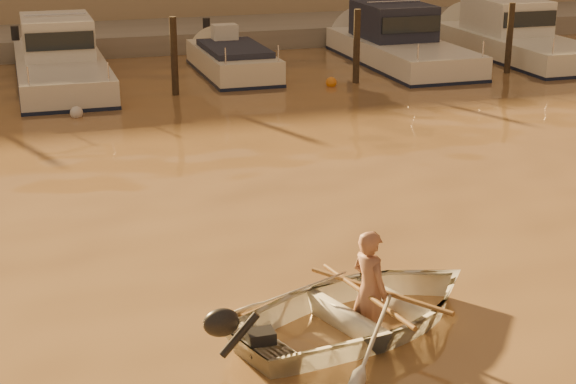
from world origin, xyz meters
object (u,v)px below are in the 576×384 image
object	(u,v)px
person	(370,290)
moored_boat_4	(401,43)
moored_boat_3	(233,66)
dinghy	(363,310)
moored_boat_5	(517,37)
moored_boat_2	(60,62)

from	to	relation	value
person	moored_boat_4	world-z (taller)	moored_boat_4
person	moored_boat_4	xyz separation A→B (m)	(7.45, 15.55, 0.16)
moored_boat_3	moored_boat_4	size ratio (longest dim) A/B	0.71
dinghy	person	xyz separation A→B (m)	(0.09, 0.03, 0.23)
moored_boat_4	moored_boat_5	world-z (taller)	same
moored_boat_4	moored_boat_5	bearing A→B (deg)	0.00
moored_boat_3	moored_boat_5	distance (m)	9.24
dinghy	moored_boat_5	bearing A→B (deg)	-54.78
person	moored_boat_5	distance (m)	19.30
moored_boat_3	moored_boat_5	size ratio (longest dim) A/B	0.67
person	moored_boat_5	world-z (taller)	moored_boat_5
person	moored_boat_2	world-z (taller)	moored_boat_2
moored_boat_2	moored_boat_3	size ratio (longest dim) A/B	1.45
moored_boat_3	dinghy	bearing A→B (deg)	-98.33
dinghy	person	world-z (taller)	person
moored_boat_2	moored_boat_3	xyz separation A→B (m)	(4.79, 0.00, -0.40)
dinghy	moored_boat_4	size ratio (longest dim) A/B	0.46
dinghy	person	bearing A→B (deg)	-90.00
dinghy	moored_boat_3	bearing A→B (deg)	-26.65
person	moored_boat_3	bearing A→B (deg)	-26.33
dinghy	person	distance (m)	0.25
person	moored_boat_4	distance (m)	17.25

